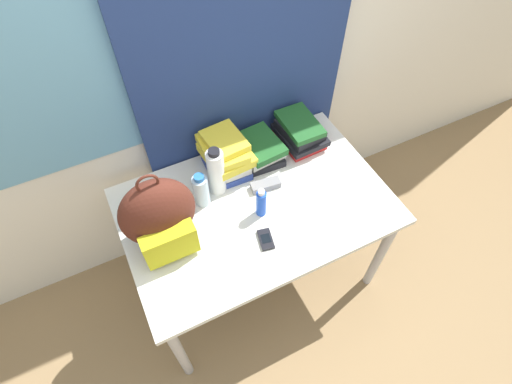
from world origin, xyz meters
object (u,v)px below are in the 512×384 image
Objects in this scene: sunscreen_bottle at (261,203)px; sunglasses_case at (266,185)px; backpack at (159,216)px; water_bottle at (201,190)px; cell_phone at (266,239)px; book_stack_left at (225,155)px; book_stack_right at (300,132)px; book_stack_center at (260,149)px; sports_bottle at (216,172)px.

sunscreen_bottle reaches higher than sunglasses_case.
backpack is at bearing -174.16° from sunglasses_case.
water_bottle is 1.69× the size of cell_phone.
book_stack_left is at bearing 96.54° from sunscreen_bottle.
book_stack_right reaches higher than cell_phone.
water_bottle is at bearing 140.71° from sunscreen_bottle.
sunscreen_bottle is 1.11× the size of sunglasses_case.
book_stack_center is 1.78× the size of sunglasses_case.
backpack is 1.56× the size of book_stack_right.
backpack is 0.49m from cell_phone.
backpack is 0.67m from book_stack_center.
water_bottle is at bearing 169.80° from sunglasses_case.
book_stack_center is (0.19, -0.00, -0.05)m from book_stack_left.
sports_bottle is (0.10, 0.04, 0.04)m from water_bottle.
backpack is at bearing -163.19° from book_stack_right.
cell_phone is at bearing -113.63° from book_stack_center.
book_stack_center is 0.21m from sunglasses_case.
sunglasses_case is (0.14, 0.27, 0.01)m from cell_phone.
book_stack_center reaches higher than cell_phone.
book_stack_left is 0.44m from book_stack_right.
cell_phone is (0.18, -0.33, -0.08)m from water_bottle.
book_stack_left reaches higher than book_stack_center.
book_stack_right is (0.44, 0.00, -0.03)m from book_stack_left.
cell_phone is at bearing -133.33° from book_stack_right.
book_stack_right is 1.79× the size of sunglasses_case.
cell_phone is (-0.05, -0.15, -0.07)m from sunscreen_bottle.
sunglasses_case is at bearing -23.57° from sports_bottle.
water_bottle reaches higher than book_stack_center.
backpack is 1.57× the size of book_stack_center.
sunglasses_case is (0.13, -0.20, -0.09)m from book_stack_left.
book_stack_right is (0.85, 0.26, -0.11)m from backpack.
water_bottle reaches higher than cell_phone.
sunglasses_case is (-0.07, -0.20, -0.04)m from book_stack_center.
sunglasses_case is at bearing 62.91° from cell_phone.
book_stack_left is 1.02× the size of book_stack_right.
book_stack_left is at bearing 31.55° from backpack.
backpack is 1.53× the size of book_stack_left.
water_bottle reaches higher than book_stack_right.
book_stack_left is 2.45× the size of cell_phone.
backpack reaches higher than water_bottle.
book_stack_right is at bearing 11.43° from sports_bottle.
water_bottle reaches higher than sunglasses_case.
book_stack_left is 1.03× the size of book_stack_center.
sunscreen_bottle is (-0.40, -0.33, 0.01)m from book_stack_right.
book_stack_right is at bearing 39.60° from sunscreen_bottle.
book_stack_right is 0.98× the size of sports_bottle.
sunscreen_bottle is at bearing -83.46° from book_stack_left.
cell_phone is at bearing -78.03° from sports_bottle.
sports_bottle is at bearing -131.04° from book_stack_left.
water_bottle is at bearing -166.92° from book_stack_right.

